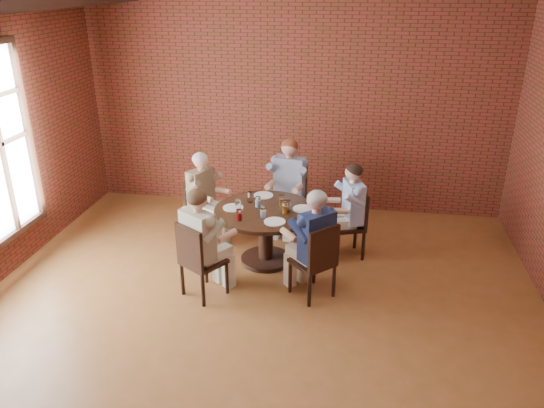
% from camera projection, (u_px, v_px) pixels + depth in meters
% --- Properties ---
extents(floor, '(7.00, 7.00, 0.00)m').
position_uv_depth(floor, '(250.00, 332.00, 5.61)').
color(floor, '#99572F').
rests_on(floor, ground).
extents(wall_back, '(7.00, 0.00, 7.00)m').
position_uv_depth(wall_back, '(294.00, 102.00, 8.11)').
color(wall_back, maroon).
rests_on(wall_back, ground).
extents(dining_table, '(1.31, 1.31, 0.75)m').
position_uv_depth(dining_table, '(266.00, 225.00, 6.81)').
color(dining_table, black).
rests_on(dining_table, floor).
extents(chair_a, '(0.52, 0.52, 0.91)m').
position_uv_depth(chair_a, '(354.00, 221.00, 7.00)').
color(chair_a, black).
rests_on(chair_a, floor).
extents(diner_a, '(0.75, 0.68, 1.29)m').
position_uv_depth(diner_a, '(348.00, 211.00, 6.93)').
color(diner_a, '#3E5AA2').
rests_on(diner_a, floor).
extents(chair_b, '(0.51, 0.51, 0.96)m').
position_uv_depth(chair_b, '(290.00, 195.00, 7.77)').
color(chair_b, black).
rests_on(chair_b, floor).
extents(diner_b, '(0.65, 0.76, 1.38)m').
position_uv_depth(diner_b, '(288.00, 186.00, 7.62)').
color(diner_b, gray).
rests_on(diner_b, floor).
extents(chair_c, '(0.54, 0.54, 0.91)m').
position_uv_depth(chair_c, '(201.00, 206.00, 7.46)').
color(chair_c, black).
rests_on(chair_c, floor).
extents(diner_c, '(0.77, 0.72, 1.28)m').
position_uv_depth(diner_c, '(204.00, 198.00, 7.36)').
color(diner_c, brown).
rests_on(diner_c, floor).
extents(chair_d, '(0.59, 0.59, 0.94)m').
position_uv_depth(chair_d, '(198.00, 258.00, 6.04)').
color(chair_d, black).
rests_on(chair_d, floor).
extents(diner_d, '(0.80, 0.83, 1.34)m').
position_uv_depth(diner_d, '(203.00, 244.00, 6.04)').
color(diner_d, '#B99F91').
rests_on(diner_d, floor).
extents(chair_e, '(0.60, 0.60, 0.94)m').
position_uv_depth(chair_e, '(317.00, 259.00, 6.03)').
color(chair_e, black).
rests_on(chair_e, floor).
extents(diner_e, '(0.83, 0.83, 1.33)m').
position_uv_depth(diner_e, '(313.00, 244.00, 6.03)').
color(diner_e, navy).
rests_on(diner_e, floor).
extents(plate_a, '(0.26, 0.26, 0.01)m').
position_uv_depth(plate_a, '(303.00, 209.00, 6.72)').
color(plate_a, white).
rests_on(plate_a, dining_table).
extents(plate_b, '(0.26, 0.26, 0.01)m').
position_uv_depth(plate_b, '(263.00, 195.00, 7.14)').
color(plate_b, white).
rests_on(plate_b, dining_table).
extents(plate_c, '(0.26, 0.26, 0.01)m').
position_uv_depth(plate_c, '(233.00, 208.00, 6.76)').
color(plate_c, white).
rests_on(plate_c, dining_table).
extents(plate_d, '(0.26, 0.26, 0.01)m').
position_uv_depth(plate_d, '(275.00, 222.00, 6.37)').
color(plate_d, white).
rests_on(plate_d, dining_table).
extents(glass_a, '(0.07, 0.07, 0.14)m').
position_uv_depth(glass_a, '(288.00, 206.00, 6.66)').
color(glass_a, white).
rests_on(glass_a, dining_table).
extents(glass_b, '(0.07, 0.07, 0.14)m').
position_uv_depth(glass_b, '(282.00, 200.00, 6.81)').
color(glass_b, white).
rests_on(glass_b, dining_table).
extents(glass_c, '(0.07, 0.07, 0.14)m').
position_uv_depth(glass_c, '(250.00, 197.00, 6.92)').
color(glass_c, white).
rests_on(glass_c, dining_table).
extents(glass_d, '(0.07, 0.07, 0.14)m').
position_uv_depth(glass_d, '(258.00, 202.00, 6.77)').
color(glass_d, white).
rests_on(glass_d, dining_table).
extents(glass_e, '(0.07, 0.07, 0.14)m').
position_uv_depth(glass_e, '(238.00, 205.00, 6.67)').
color(glass_e, white).
rests_on(glass_e, dining_table).
extents(glass_f, '(0.07, 0.07, 0.14)m').
position_uv_depth(glass_f, '(239.00, 215.00, 6.40)').
color(glass_f, white).
rests_on(glass_f, dining_table).
extents(glass_g, '(0.07, 0.07, 0.14)m').
position_uv_depth(glass_g, '(263.00, 212.00, 6.48)').
color(glass_g, white).
rests_on(glass_g, dining_table).
extents(glass_h, '(0.07, 0.07, 0.14)m').
position_uv_depth(glass_h, '(285.00, 208.00, 6.59)').
color(glass_h, white).
rests_on(glass_h, dining_table).
extents(smartphone, '(0.10, 0.15, 0.01)m').
position_uv_depth(smartphone, '(297.00, 220.00, 6.41)').
color(smartphone, black).
rests_on(smartphone, dining_table).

